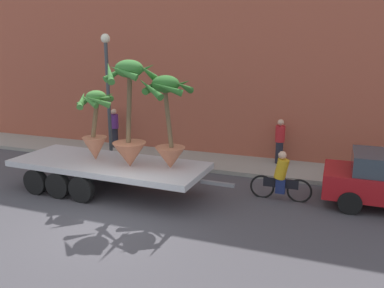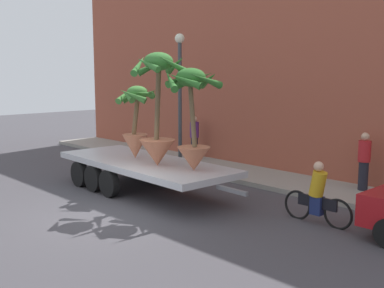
# 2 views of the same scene
# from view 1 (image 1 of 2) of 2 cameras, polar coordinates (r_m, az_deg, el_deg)

# --- Properties ---
(ground_plane) EXTENTS (60.00, 60.00, 0.00)m
(ground_plane) POSITION_cam_1_polar(r_m,az_deg,el_deg) (10.54, -12.24, -11.44)
(ground_plane) COLOR #423F44
(sidewalk) EXTENTS (24.00, 2.20, 0.15)m
(sidewalk) POSITION_cam_1_polar(r_m,az_deg,el_deg) (15.64, -0.22, -2.34)
(sidewalk) COLOR gray
(sidewalk) RESTS_ON ground
(building_facade) EXTENTS (24.00, 1.20, 9.36)m
(building_facade) POSITION_cam_1_polar(r_m,az_deg,el_deg) (16.61, 1.91, 14.69)
(building_facade) COLOR #9E4C38
(building_facade) RESTS_ON ground
(flatbed_trailer) EXTENTS (7.25, 2.53, 0.98)m
(flatbed_trailer) POSITION_cam_1_polar(r_m,az_deg,el_deg) (12.72, -13.04, -3.30)
(flatbed_trailer) COLOR #B7BABF
(flatbed_trailer) RESTS_ON ground
(potted_palm_rear) EXTENTS (1.51, 1.66, 2.73)m
(potted_palm_rear) POSITION_cam_1_polar(r_m,az_deg,el_deg) (11.27, -3.55, 3.40)
(potted_palm_rear) COLOR #B26647
(potted_palm_rear) RESTS_ON flatbed_trailer
(potted_palm_middle) EXTENTS (1.52, 1.59, 3.15)m
(potted_palm_middle) POSITION_cam_1_polar(r_m,az_deg,el_deg) (11.53, -9.16, 3.48)
(potted_palm_middle) COLOR #B26647
(potted_palm_middle) RESTS_ON flatbed_trailer
(potted_palm_front) EXTENTS (1.34, 1.33, 2.22)m
(potted_palm_front) POSITION_cam_1_polar(r_m,az_deg,el_deg) (12.53, -13.93, 2.61)
(potted_palm_front) COLOR #C17251
(potted_palm_front) RESTS_ON flatbed_trailer
(cyclist) EXTENTS (1.84, 0.34, 1.54)m
(cyclist) POSITION_cam_1_polar(r_m,az_deg,el_deg) (11.94, 12.90, -4.94)
(cyclist) COLOR black
(cyclist) RESTS_ON ground
(pedestrian_near_gate) EXTENTS (0.36, 0.36, 1.71)m
(pedestrian_near_gate) POSITION_cam_1_polar(r_m,az_deg,el_deg) (17.52, -11.28, 2.42)
(pedestrian_near_gate) COLOR black
(pedestrian_near_gate) RESTS_ON sidewalk
(pedestrian_far_left) EXTENTS (0.36, 0.36, 1.71)m
(pedestrian_far_left) POSITION_cam_1_polar(r_m,az_deg,el_deg) (15.07, 12.73, 0.49)
(pedestrian_far_left) COLOR black
(pedestrian_far_left) RESTS_ON sidewalk
(street_lamp) EXTENTS (0.36, 0.36, 4.83)m
(street_lamp) POSITION_cam_1_polar(r_m,az_deg,el_deg) (15.77, -12.27, 9.16)
(street_lamp) COLOR #383D42
(street_lamp) RESTS_ON sidewalk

